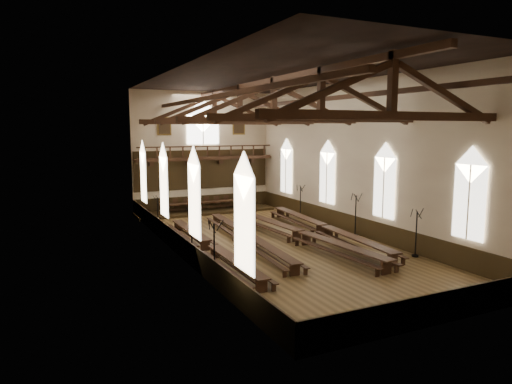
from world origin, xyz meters
TOP-DOWN VIEW (x-y plane):
  - ground at (0.00, 0.00)m, footprint 26.00×26.00m
  - room_walls at (0.00, 0.00)m, footprint 26.00×26.00m
  - wainscot_band at (0.00, 0.00)m, footprint 12.00×26.00m
  - side_windows at (-0.00, -0.00)m, footprint 11.85×19.80m
  - end_window at (0.00, 12.90)m, footprint 2.80×0.12m
  - minstrels_gallery at (0.00, 12.66)m, footprint 11.80×1.24m
  - portraits at (0.00, 12.90)m, footprint 7.75×0.09m
  - roof_trusses at (0.00, -0.00)m, footprint 11.70×25.70m
  - refectory_row_a at (-4.37, -0.89)m, footprint 1.41×13.73m
  - refectory_row_b at (-1.54, 0.38)m, footprint 1.76×13.64m
  - refectory_row_c at (1.47, -0.87)m, footprint 2.12×14.66m
  - refectory_row_d at (3.74, -0.02)m, footprint 2.07×14.59m
  - dais at (-0.44, 11.40)m, footprint 11.40×2.90m
  - high_table at (-0.44, 11.40)m, footprint 7.56×0.97m
  - high_chairs at (-0.44, 12.14)m, footprint 6.76×0.46m
  - candelabrum_left_near at (-5.55, -4.78)m, footprint 0.74×0.84m
  - candelabrum_left_mid at (-5.55, -1.35)m, footprint 0.83×0.85m
  - candelabrum_left_far at (-5.55, 6.27)m, footprint 0.74×0.71m
  - candelabrum_right_near at (5.55, -6.07)m, footprint 0.71×0.81m
  - candelabrum_right_mid at (5.55, -0.82)m, footprint 0.79×0.86m
  - candelabrum_right_far at (5.55, 6.07)m, footprint 0.75×0.78m

SIDE VIEW (x-z plane):
  - ground at x=0.00m, z-range 0.00..0.00m
  - dais at x=-0.44m, z-range 0.00..0.19m
  - refectory_row_b at x=-1.54m, z-range 0.15..0.81m
  - refectory_row_a at x=-4.37m, z-range 0.16..0.83m
  - refectory_row_d at x=3.74m, z-range 0.17..0.93m
  - refectory_row_c at x=1.47m, z-range 0.18..0.94m
  - wainscot_band at x=0.00m, z-range 0.00..1.20m
  - high_chairs at x=-0.44m, z-range 0.24..1.22m
  - candelabrum_left_far at x=-5.55m, z-range -0.48..1.97m
  - candelabrum_right_far at x=5.55m, z-range -0.51..2.08m
  - high_table at x=-0.44m, z-range 0.44..1.15m
  - candelabrum_right_near at x=5.55m, z-range -0.52..2.12m
  - candelabrum_left_near at x=-5.55m, z-range -0.54..2.20m
  - candelabrum_right_mid at x=5.55m, z-range -0.55..2.27m
  - candelabrum_left_mid at x=-5.55m, z-range -0.56..2.28m
  - side_windows at x=0.00m, z-range 1.49..5.99m
  - minstrels_gallery at x=0.00m, z-range 2.06..5.76m
  - room_walls at x=0.00m, z-range -6.54..19.46m
  - portraits at x=0.00m, z-range 6.38..7.82m
  - end_window at x=0.00m, z-range 5.32..9.12m
  - roof_trusses at x=0.00m, z-range 6.82..9.62m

